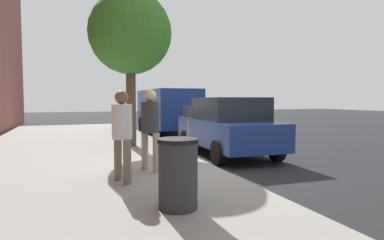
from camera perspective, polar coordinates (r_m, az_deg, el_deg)
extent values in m
plane|color=#232326|center=(8.27, 2.58, -8.35)|extent=(80.00, 80.00, 0.00)
cube|color=gray|center=(7.63, -18.93, -8.99)|extent=(28.00, 6.00, 0.15)
cylinder|color=gray|center=(7.65, -0.73, -3.82)|extent=(0.07, 0.07, 1.15)
cube|color=#383D42|center=(7.50, -0.48, 1.44)|extent=(0.16, 0.11, 0.26)
cube|color=#383D42|center=(7.69, -0.99, 1.49)|extent=(0.16, 0.11, 0.26)
cube|color=#268C33|center=(7.52, -0.05, 1.60)|extent=(0.10, 0.01, 0.10)
cube|color=#268C33|center=(7.71, -0.57, 1.65)|extent=(0.10, 0.01, 0.10)
cylinder|color=tan|center=(7.37, -8.20, -5.34)|extent=(0.15, 0.15, 0.84)
cylinder|color=tan|center=(7.07, -6.25, -5.70)|extent=(0.15, 0.15, 0.84)
cylinder|color=#333338|center=(7.14, -7.29, 0.49)|extent=(0.39, 0.39, 0.67)
sphere|color=beige|center=(7.13, -7.32, 4.24)|extent=(0.26, 0.26, 0.26)
cylinder|color=#726656|center=(6.52, -12.75, -6.66)|extent=(0.15, 0.15, 0.82)
cylinder|color=#726656|center=(6.19, -11.21, -7.19)|extent=(0.15, 0.15, 0.82)
cylinder|color=silver|center=(6.26, -12.09, -0.28)|extent=(0.38, 0.38, 0.65)
sphere|color=brown|center=(6.25, -12.14, 3.87)|extent=(0.26, 0.26, 0.26)
cube|color=navy|center=(10.18, 6.04, -2.07)|extent=(4.46, 2.00, 0.76)
cube|color=black|center=(9.95, 6.54, 1.95)|extent=(2.26, 1.77, 0.68)
cylinder|color=black|center=(11.24, -1.06, -3.46)|extent=(0.67, 0.24, 0.66)
cylinder|color=black|center=(11.87, 7.03, -3.11)|extent=(0.67, 0.24, 0.66)
cylinder|color=black|center=(8.58, 4.63, -5.68)|extent=(0.67, 0.24, 0.66)
cylinder|color=black|center=(9.39, 14.54, -4.98)|extent=(0.67, 0.24, 0.66)
cube|color=navy|center=(16.35, -4.36, 2.08)|extent=(5.22, 2.05, 1.80)
cylinder|color=black|center=(17.82, -8.75, -0.72)|extent=(0.76, 0.23, 0.76)
cylinder|color=black|center=(18.28, -2.89, -0.58)|extent=(0.76, 0.23, 0.76)
cylinder|color=black|center=(14.53, -6.17, -1.68)|extent=(0.76, 0.23, 0.76)
cylinder|color=black|center=(15.09, 0.86, -1.46)|extent=(0.76, 0.23, 0.76)
cylinder|color=brown|center=(11.19, -10.56, 3.08)|extent=(0.32, 0.32, 2.94)
sphere|color=#3C8429|center=(11.40, -10.70, 14.70)|extent=(2.75, 2.75, 2.75)
cylinder|color=#2D2D33|center=(4.74, -2.45, -9.68)|extent=(0.56, 0.56, 0.95)
cylinder|color=black|center=(4.65, -2.47, -3.61)|extent=(0.59, 0.59, 0.06)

